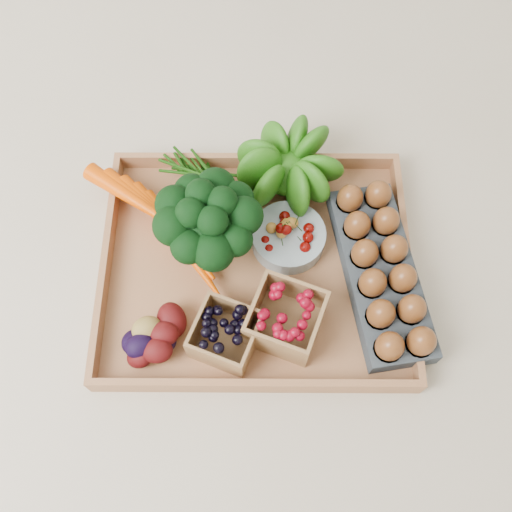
{
  "coord_description": "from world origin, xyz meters",
  "views": [
    {
      "loc": [
        0.0,
        -0.42,
        0.96
      ],
      "look_at": [
        0.0,
        0.0,
        0.06
      ],
      "focal_mm": 40.0,
      "sensor_mm": 36.0,
      "label": 1
    }
  ],
  "objects_px": {
    "broccoli": "(211,235)",
    "egg_carton": "(380,273)",
    "tray": "(256,268)",
    "cherry_bowl": "(288,237)"
  },
  "relations": [
    {
      "from": "tray",
      "to": "broccoli",
      "type": "height_order",
      "value": "broccoli"
    },
    {
      "from": "tray",
      "to": "egg_carton",
      "type": "relative_size",
      "value": 1.64
    },
    {
      "from": "cherry_bowl",
      "to": "egg_carton",
      "type": "bearing_deg",
      "value": -24.1
    },
    {
      "from": "cherry_bowl",
      "to": "egg_carton",
      "type": "height_order",
      "value": "egg_carton"
    },
    {
      "from": "tray",
      "to": "broccoli",
      "type": "relative_size",
      "value": 3.12
    },
    {
      "from": "broccoli",
      "to": "egg_carton",
      "type": "xyz_separation_m",
      "value": [
        0.3,
        -0.05,
        -0.05
      ]
    },
    {
      "from": "tray",
      "to": "broccoli",
      "type": "distance_m",
      "value": 0.11
    },
    {
      "from": "cherry_bowl",
      "to": "egg_carton",
      "type": "distance_m",
      "value": 0.18
    },
    {
      "from": "tray",
      "to": "cherry_bowl",
      "type": "distance_m",
      "value": 0.08
    },
    {
      "from": "broccoli",
      "to": "egg_carton",
      "type": "relative_size",
      "value": 0.52
    }
  ]
}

